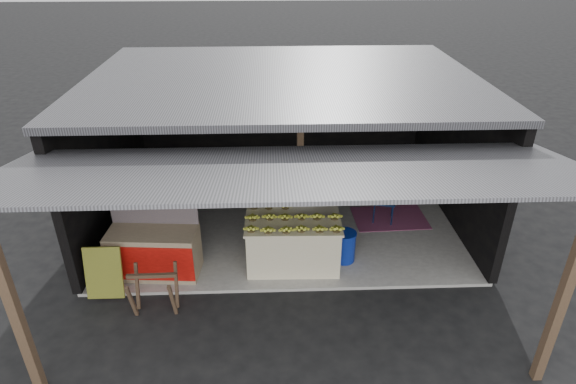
{
  "coord_description": "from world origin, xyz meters",
  "views": [
    {
      "loc": [
        -0.25,
        -6.34,
        5.33
      ],
      "look_at": [
        0.06,
        1.51,
        1.1
      ],
      "focal_mm": 30.0,
      "sensor_mm": 36.0,
      "label": 1
    }
  ],
  "objects_px": {
    "sawhorse": "(154,288)",
    "water_barrel": "(345,247)",
    "neighbor_stall": "(154,250)",
    "white_crate": "(288,215)",
    "banana_table": "(293,242)",
    "plastic_chair": "(385,194)"
  },
  "relations": [
    {
      "from": "neighbor_stall",
      "to": "water_barrel",
      "type": "height_order",
      "value": "neighbor_stall"
    },
    {
      "from": "sawhorse",
      "to": "plastic_chair",
      "type": "xyz_separation_m",
      "value": [
        4.18,
        2.64,
        0.14
      ]
    },
    {
      "from": "banana_table",
      "to": "water_barrel",
      "type": "distance_m",
      "value": 0.96
    },
    {
      "from": "white_crate",
      "to": "plastic_chair",
      "type": "distance_m",
      "value": 2.13
    },
    {
      "from": "white_crate",
      "to": "neighbor_stall",
      "type": "xyz_separation_m",
      "value": [
        -2.34,
        -1.0,
        -0.05
      ]
    },
    {
      "from": "neighbor_stall",
      "to": "white_crate",
      "type": "bearing_deg",
      "value": 27.46
    },
    {
      "from": "neighbor_stall",
      "to": "water_barrel",
      "type": "xyz_separation_m",
      "value": [
        3.34,
        0.23,
        -0.19
      ]
    },
    {
      "from": "banana_table",
      "to": "water_barrel",
      "type": "relative_size",
      "value": 3.01
    },
    {
      "from": "water_barrel",
      "to": "sawhorse",
      "type": "bearing_deg",
      "value": -159.36
    },
    {
      "from": "neighbor_stall",
      "to": "plastic_chair",
      "type": "xyz_separation_m",
      "value": [
        4.36,
        1.67,
        0.09
      ]
    },
    {
      "from": "sawhorse",
      "to": "banana_table",
      "type": "bearing_deg",
      "value": 26.15
    },
    {
      "from": "white_crate",
      "to": "plastic_chair",
      "type": "bearing_deg",
      "value": 15.83
    },
    {
      "from": "plastic_chair",
      "to": "white_crate",
      "type": "bearing_deg",
      "value": -147.11
    },
    {
      "from": "sawhorse",
      "to": "neighbor_stall",
      "type": "bearing_deg",
      "value": 99.88
    },
    {
      "from": "sawhorse",
      "to": "water_barrel",
      "type": "height_order",
      "value": "sawhorse"
    },
    {
      "from": "neighbor_stall",
      "to": "sawhorse",
      "type": "bearing_deg",
      "value": -74.86
    },
    {
      "from": "neighbor_stall",
      "to": "water_barrel",
      "type": "relative_size",
      "value": 2.79
    },
    {
      "from": "plastic_chair",
      "to": "sawhorse",
      "type": "bearing_deg",
      "value": -133.39
    },
    {
      "from": "white_crate",
      "to": "water_barrel",
      "type": "bearing_deg",
      "value": -40.25
    },
    {
      "from": "banana_table",
      "to": "sawhorse",
      "type": "xyz_separation_m",
      "value": [
        -2.22,
        -1.13,
        -0.05
      ]
    },
    {
      "from": "banana_table",
      "to": "plastic_chair",
      "type": "relative_size",
      "value": 1.78
    },
    {
      "from": "sawhorse",
      "to": "water_barrel",
      "type": "relative_size",
      "value": 1.38
    }
  ]
}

